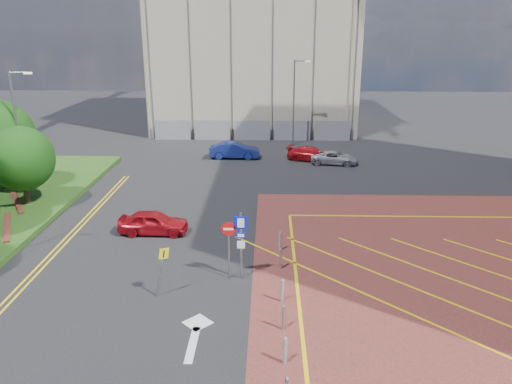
{
  "coord_description": "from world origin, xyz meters",
  "views": [
    {
      "loc": [
        1.7,
        -19.26,
        10.92
      ],
      "look_at": [
        1.06,
        4.83,
        2.89
      ],
      "focal_mm": 35.0,
      "sensor_mm": 36.0,
      "label": 1
    }
  ],
  "objects_px": {
    "warning_sign": "(161,266)",
    "tree_c": "(21,159)",
    "car_blue_back": "(235,150)",
    "car_red_back": "(311,154)",
    "car_red_left": "(153,222)",
    "lamp_back": "(295,100)",
    "sign_cluster": "(236,239)",
    "car_silver_back": "(334,158)",
    "lamp_left_far": "(18,129)"
  },
  "relations": [
    {
      "from": "car_silver_back",
      "to": "lamp_back",
      "type": "bearing_deg",
      "value": 32.71
    },
    {
      "from": "lamp_left_far",
      "to": "sign_cluster",
      "type": "bearing_deg",
      "value": -36.82
    },
    {
      "from": "tree_c",
      "to": "lamp_left_far",
      "type": "xyz_separation_m",
      "value": [
        -0.92,
        2.0,
        1.47
      ]
    },
    {
      "from": "lamp_back",
      "to": "car_blue_back",
      "type": "xyz_separation_m",
      "value": [
        -5.34,
        -5.24,
        -3.65
      ]
    },
    {
      "from": "sign_cluster",
      "to": "car_red_back",
      "type": "bearing_deg",
      "value": 76.72
    },
    {
      "from": "tree_c",
      "to": "warning_sign",
      "type": "relative_size",
      "value": 2.18
    },
    {
      "from": "sign_cluster",
      "to": "lamp_back",
      "type": "bearing_deg",
      "value": 82.03
    },
    {
      "from": "lamp_back",
      "to": "car_silver_back",
      "type": "height_order",
      "value": "lamp_back"
    },
    {
      "from": "tree_c",
      "to": "car_silver_back",
      "type": "xyz_separation_m",
      "value": [
        20.63,
        11.07,
        -2.65
      ]
    },
    {
      "from": "car_blue_back",
      "to": "car_red_back",
      "type": "height_order",
      "value": "car_blue_back"
    },
    {
      "from": "lamp_back",
      "to": "warning_sign",
      "type": "height_order",
      "value": "lamp_back"
    },
    {
      "from": "tree_c",
      "to": "warning_sign",
      "type": "distance_m",
      "value": 15.24
    },
    {
      "from": "warning_sign",
      "to": "car_blue_back",
      "type": "height_order",
      "value": "warning_sign"
    },
    {
      "from": "lamp_back",
      "to": "sign_cluster",
      "type": "height_order",
      "value": "lamp_back"
    },
    {
      "from": "lamp_back",
      "to": "car_blue_back",
      "type": "distance_m",
      "value": 8.33
    },
    {
      "from": "lamp_back",
      "to": "car_silver_back",
      "type": "bearing_deg",
      "value": -66.21
    },
    {
      "from": "car_blue_back",
      "to": "lamp_back",
      "type": "bearing_deg",
      "value": -44.21
    },
    {
      "from": "tree_c",
      "to": "sign_cluster",
      "type": "height_order",
      "value": "tree_c"
    },
    {
      "from": "sign_cluster",
      "to": "car_red_left",
      "type": "relative_size",
      "value": 0.84
    },
    {
      "from": "lamp_left_far",
      "to": "sign_cluster",
      "type": "relative_size",
      "value": 2.5
    },
    {
      "from": "lamp_left_far",
      "to": "car_silver_back",
      "type": "xyz_separation_m",
      "value": [
        21.55,
        9.07,
        -4.12
      ]
    },
    {
      "from": "sign_cluster",
      "to": "car_blue_back",
      "type": "xyz_separation_m",
      "value": [
        -1.56,
        21.78,
        -1.25
      ]
    },
    {
      "from": "tree_c",
      "to": "sign_cluster",
      "type": "relative_size",
      "value": 1.53
    },
    {
      "from": "lamp_left_far",
      "to": "car_red_back",
      "type": "xyz_separation_m",
      "value": [
        19.7,
        10.12,
        -4.07
      ]
    },
    {
      "from": "tree_c",
      "to": "lamp_left_far",
      "type": "distance_m",
      "value": 2.65
    },
    {
      "from": "car_red_left",
      "to": "car_blue_back",
      "type": "xyz_separation_m",
      "value": [
        3.37,
        16.66,
        0.06
      ]
    },
    {
      "from": "lamp_left_far",
      "to": "sign_cluster",
      "type": "xyz_separation_m",
      "value": [
        14.72,
        -11.02,
        -2.71
      ]
    },
    {
      "from": "tree_c",
      "to": "car_red_back",
      "type": "relative_size",
      "value": 1.21
    },
    {
      "from": "warning_sign",
      "to": "car_blue_back",
      "type": "distance_m",
      "value": 23.46
    },
    {
      "from": "lamp_left_far",
      "to": "lamp_back",
      "type": "height_order",
      "value": "lamp_left_far"
    },
    {
      "from": "sign_cluster",
      "to": "car_red_back",
      "type": "distance_m",
      "value": 21.76
    },
    {
      "from": "tree_c",
      "to": "lamp_left_far",
      "type": "bearing_deg",
      "value": 114.71
    },
    {
      "from": "sign_cluster",
      "to": "car_silver_back",
      "type": "height_order",
      "value": "sign_cluster"
    },
    {
      "from": "tree_c",
      "to": "car_blue_back",
      "type": "relative_size",
      "value": 1.14
    },
    {
      "from": "car_silver_back",
      "to": "warning_sign",
      "type": "bearing_deg",
      "value": 164.48
    },
    {
      "from": "lamp_left_far",
      "to": "car_red_left",
      "type": "bearing_deg",
      "value": -31.06
    },
    {
      "from": "car_silver_back",
      "to": "car_red_back",
      "type": "bearing_deg",
      "value": 69.46
    },
    {
      "from": "car_silver_back",
      "to": "lamp_left_far",
      "type": "bearing_deg",
      "value": 121.75
    },
    {
      "from": "warning_sign",
      "to": "tree_c",
      "type": "bearing_deg",
      "value": 135.32
    },
    {
      "from": "car_red_left",
      "to": "car_red_back",
      "type": "height_order",
      "value": "car_red_left"
    },
    {
      "from": "sign_cluster",
      "to": "car_silver_back",
      "type": "relative_size",
      "value": 0.82
    },
    {
      "from": "lamp_back",
      "to": "car_silver_back",
      "type": "relative_size",
      "value": 2.06
    },
    {
      "from": "lamp_left_far",
      "to": "sign_cluster",
      "type": "height_order",
      "value": "lamp_left_far"
    },
    {
      "from": "sign_cluster",
      "to": "car_red_back",
      "type": "height_order",
      "value": "sign_cluster"
    },
    {
      "from": "tree_c",
      "to": "car_red_back",
      "type": "height_order",
      "value": "tree_c"
    },
    {
      "from": "car_blue_back",
      "to": "car_red_back",
      "type": "bearing_deg",
      "value": -94.27
    },
    {
      "from": "car_blue_back",
      "to": "warning_sign",
      "type": "bearing_deg",
      "value": 177.76
    },
    {
      "from": "warning_sign",
      "to": "lamp_left_far",
      "type": "bearing_deg",
      "value": 132.74
    },
    {
      "from": "car_red_back",
      "to": "car_silver_back",
      "type": "height_order",
      "value": "car_red_back"
    },
    {
      "from": "car_blue_back",
      "to": "tree_c",
      "type": "bearing_deg",
      "value": 137.58
    }
  ]
}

